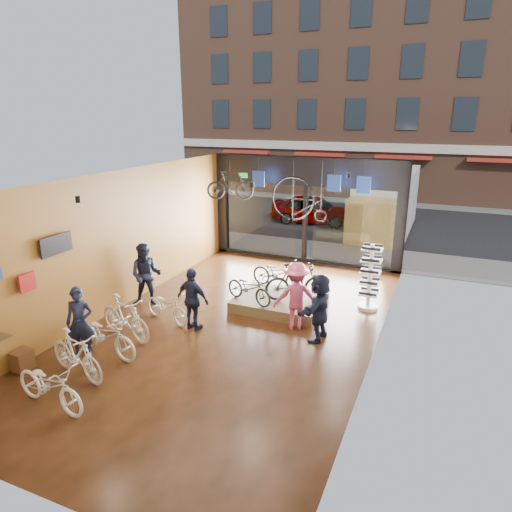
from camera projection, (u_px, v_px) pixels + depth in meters
The scene contains 34 objects.
ground_plane at pixel (235, 327), 11.72m from camera, with size 7.00×12.00×0.04m, color black.
ceiling at pixel (232, 177), 10.57m from camera, with size 7.00×12.00×0.04m, color black.
wall_left at pixel (117, 241), 12.45m from camera, with size 0.04×12.00×3.80m, color #8A5F1B.
wall_right at pixel (380, 275), 9.83m from camera, with size 0.04×12.00×3.80m, color beige.
wall_back at pixel (31, 386), 5.85m from camera, with size 7.00×0.04×3.80m, color beige.
storefront at pixel (305, 210), 16.42m from camera, with size 7.00×0.26×3.80m, color black, non-canonical shape.
exit_sign at pixel (243, 175), 16.86m from camera, with size 0.35×0.06×0.18m, color #198C26.
street_road at pixel (353, 214), 24.90m from camera, with size 30.00×18.00×0.02m, color black.
sidewalk_near at pixel (313, 250), 18.02m from camera, with size 30.00×2.40×0.12m, color slate.
sidewalk_far at pixel (366, 200), 28.39m from camera, with size 30.00×2.00×0.12m, color slate.
opposite_building at pixel (381, 84), 28.51m from camera, with size 26.00×5.00×14.00m, color brown.
street_car at pixel (313, 209), 22.57m from camera, with size 1.65×4.11×1.40m, color gray.
box_truck at pixel (383, 204), 20.19m from camera, with size 2.38×7.13×2.81m, color silver, non-canonical shape.
floor_bike_0 at pixel (50, 385), 8.39m from camera, with size 0.61×1.76×0.92m, color beige.
floor_bike_1 at pixel (76, 355), 9.36m from camera, with size 0.48×1.69×1.02m, color beige.
floor_bike_2 at pixel (106, 335), 10.23m from camera, with size 0.64×1.85×0.97m, color beige.
floor_bike_3 at pixel (125, 318), 11.00m from camera, with size 0.50×1.77×1.06m, color beige.
floor_bike_4 at pixel (167, 306), 11.92m from camera, with size 0.55×1.59×0.83m, color beige.
display_platform at pixel (279, 303), 12.82m from camera, with size 2.40×1.80×0.30m, color #48351C.
display_bike_left at pixel (249, 288), 12.38m from camera, with size 0.54×1.55×0.82m, color black.
display_bike_mid at pixel (297, 282), 12.48m from camera, with size 0.50×1.77×1.06m, color black.
display_bike_right at pixel (278, 274), 13.38m from camera, with size 0.59×1.70×0.89m, color black.
customer_0 at pixel (80, 322), 10.08m from camera, with size 0.60×0.39×1.64m, color #161C33.
customer_1 at pixel (146, 275), 12.77m from camera, with size 0.88×0.69×1.82m, color #161C33.
customer_2 at pixel (193, 299), 11.35m from camera, with size 0.95×0.40×1.62m, color #161C33.
customer_3 at pixel (296, 296), 11.39m from camera, with size 1.13×0.65×1.75m, color #CC4C72.
customer_5 at pixel (319, 307), 10.83m from camera, with size 1.56×0.50×1.68m, color #161C33.
sunglasses_rack at pixel (370, 277), 12.54m from camera, with size 0.55×0.45×1.86m, color white, non-canonical shape.
wall_merch at pixel (15, 311), 9.50m from camera, with size 0.40×2.40×2.60m, color navy, non-canonical shape.
penny_farthing at pixel (302, 201), 14.96m from camera, with size 1.82×0.06×1.45m, color black, non-canonical shape.
hung_bike at pixel (230, 185), 15.32m from camera, with size 0.45×1.58×0.95m, color black.
jersey_left at pixel (258, 179), 15.93m from camera, with size 0.45×0.03×0.55m, color #1E3F99.
jersey_mid at pixel (334, 183), 14.93m from camera, with size 0.45×0.03×0.55m, color #1E3F99.
jersey_right at pixel (364, 185), 14.57m from camera, with size 0.45×0.03×0.55m, color #1E3F99.
Camera 1 is at (4.65, -9.57, 5.24)m, focal length 32.00 mm.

